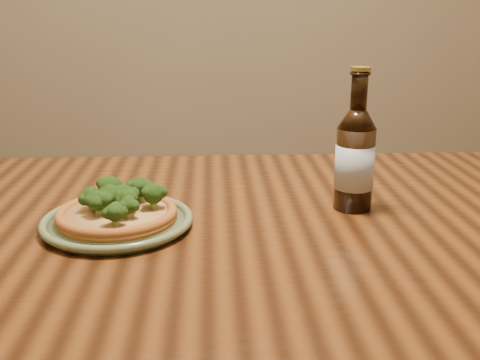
{
  "coord_description": "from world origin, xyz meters",
  "views": [
    {
      "loc": [
        0.03,
        -0.82,
        1.12
      ],
      "look_at": [
        0.08,
        0.12,
        0.82
      ],
      "focal_mm": 42.0,
      "sensor_mm": 36.0,
      "label": 1
    }
  ],
  "objects_px": {
    "table": "(197,270)",
    "beer_bottle": "(355,158)",
    "pizza": "(118,210)",
    "plate": "(118,221)"
  },
  "relations": [
    {
      "from": "table",
      "to": "beer_bottle",
      "type": "distance_m",
      "value": 0.35
    },
    {
      "from": "beer_bottle",
      "to": "pizza",
      "type": "bearing_deg",
      "value": -158.12
    },
    {
      "from": "plate",
      "to": "pizza",
      "type": "xyz_separation_m",
      "value": [
        0.0,
        0.0,
        0.02
      ]
    },
    {
      "from": "table",
      "to": "pizza",
      "type": "distance_m",
      "value": 0.18
    },
    {
      "from": "pizza",
      "to": "plate",
      "type": "bearing_deg",
      "value": -120.23
    },
    {
      "from": "table",
      "to": "plate",
      "type": "xyz_separation_m",
      "value": [
        -0.13,
        -0.02,
        0.1
      ]
    },
    {
      "from": "pizza",
      "to": "beer_bottle",
      "type": "height_order",
      "value": "beer_bottle"
    },
    {
      "from": "table",
      "to": "beer_bottle",
      "type": "relative_size",
      "value": 6.1
    },
    {
      "from": "plate",
      "to": "beer_bottle",
      "type": "bearing_deg",
      "value": 9.45
    },
    {
      "from": "table",
      "to": "beer_bottle",
      "type": "bearing_deg",
      "value": 10.7
    }
  ]
}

